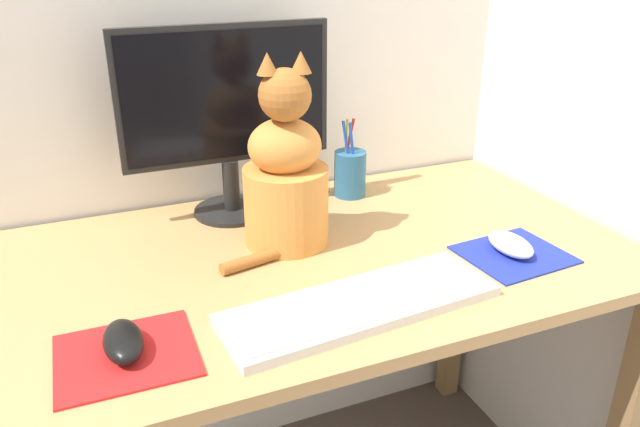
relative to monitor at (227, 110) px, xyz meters
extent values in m
cube|color=tan|center=(0.04, -0.25, -0.25)|extent=(1.34, 0.70, 0.02)
cube|color=olive|center=(0.67, 0.06, -0.62)|extent=(0.05, 0.05, 0.73)
cylinder|color=black|center=(0.00, 0.00, -0.23)|extent=(0.17, 0.17, 0.01)
cylinder|color=black|center=(0.00, 0.00, -0.17)|extent=(0.04, 0.04, 0.11)
cube|color=black|center=(0.00, 0.00, 0.03)|extent=(0.45, 0.02, 0.29)
cube|color=black|center=(0.00, -0.01, 0.03)|extent=(0.42, 0.00, 0.26)
cube|color=silver|center=(0.09, -0.47, -0.22)|extent=(0.48, 0.19, 0.02)
cube|color=white|center=(0.09, -0.47, -0.21)|extent=(0.46, 0.17, 0.01)
cube|color=red|center=(-0.28, -0.45, -0.23)|extent=(0.20, 0.18, 0.00)
cube|color=#1E2D9E|center=(0.45, -0.41, -0.23)|extent=(0.20, 0.18, 0.00)
ellipsoid|color=black|center=(-0.29, -0.44, -0.21)|extent=(0.06, 0.11, 0.04)
ellipsoid|color=white|center=(0.44, -0.40, -0.21)|extent=(0.06, 0.11, 0.03)
cylinder|color=#D6893D|center=(0.06, -0.18, -0.15)|extent=(0.19, 0.19, 0.16)
ellipsoid|color=#D6893D|center=(0.06, -0.18, -0.03)|extent=(0.16, 0.14, 0.11)
sphere|color=#A36028|center=(0.06, -0.19, 0.07)|extent=(0.11, 0.11, 0.10)
cone|color=#A36028|center=(0.03, -0.19, 0.13)|extent=(0.04, 0.04, 0.04)
cone|color=#A36028|center=(0.09, -0.20, 0.13)|extent=(0.04, 0.04, 0.04)
cylinder|color=#A36028|center=(0.01, -0.25, -0.22)|extent=(0.22, 0.07, 0.02)
cylinder|color=#286089|center=(0.29, -0.01, -0.18)|extent=(0.07, 0.07, 0.11)
cylinder|color=#1E47B2|center=(0.29, -0.02, -0.12)|extent=(0.02, 0.01, 0.14)
cylinder|color=yellow|center=(0.28, 0.00, -0.12)|extent=(0.02, 0.03, 0.14)
cylinder|color=red|center=(0.29, 0.01, -0.12)|extent=(0.04, 0.01, 0.14)
cylinder|color=#1E47B2|center=(0.28, -0.01, -0.12)|extent=(0.02, 0.03, 0.14)
camera|label=1|loc=(-0.31, -1.25, 0.33)|focal=35.00mm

